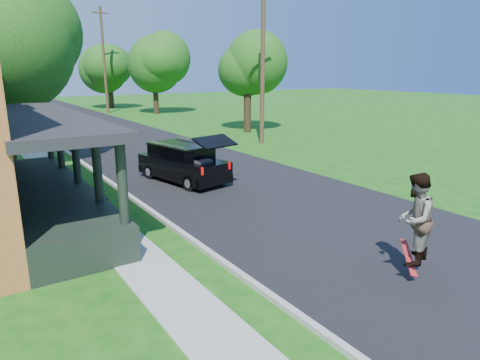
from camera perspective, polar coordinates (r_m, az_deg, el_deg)
ground at (r=12.73m, az=13.18°, el=-6.29°), size 140.00×140.00×0.00m
street at (r=29.76m, az=-15.83°, el=5.38°), size 8.00×120.00×0.02m
curb at (r=28.83m, az=-23.52°, el=4.45°), size 0.15×120.00×0.12m
sidewalk at (r=28.62m, az=-26.57°, el=4.05°), size 1.30×120.00×0.03m
black_suv at (r=17.47m, az=-7.57°, el=2.31°), size 2.47×4.64×2.05m
skateboarder at (r=9.78m, az=22.26°, el=-4.84°), size 1.17×1.05×2.00m
skateboard at (r=10.13m, az=21.57°, el=-9.75°), size 0.48×0.57×0.70m
tree_right_near at (r=31.27m, az=0.93°, el=15.07°), size 5.55×5.65×7.32m
tree_right_mid at (r=45.48m, az=-11.46°, el=15.58°), size 6.82×6.59×8.39m
tree_right_far at (r=53.69m, az=-17.19°, el=14.74°), size 6.68×6.32×8.13m
utility_pole_near at (r=26.39m, az=3.04°, el=15.56°), size 1.68×0.28×9.56m
utility_pole_far at (r=47.53m, az=-17.68°, el=15.03°), size 1.64×0.29×10.54m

